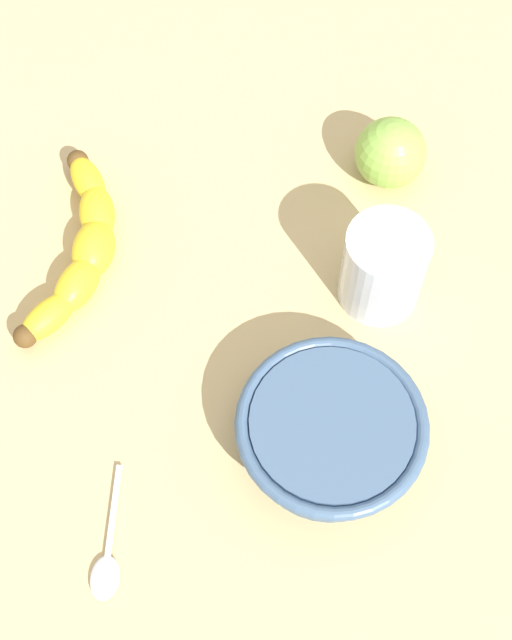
{
  "coord_description": "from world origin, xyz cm",
  "views": [
    {
      "loc": [
        12.77,
        34.17,
        75.1
      ],
      "look_at": [
        -0.66,
        -0.37,
        5.0
      ],
      "focal_mm": 49.26,
      "sensor_mm": 36.0,
      "label": 1
    }
  ],
  "objects_px": {
    "green_apple_fruit": "(390,153)",
    "teaspoon": "(106,569)",
    "banana": "(82,247)",
    "smoothie_glass": "(382,268)",
    "ceramic_bowl": "(330,432)"
  },
  "relations": [
    {
      "from": "smoothie_glass",
      "to": "green_apple_fruit",
      "type": "bearing_deg",
      "value": -118.73
    },
    {
      "from": "smoothie_glass",
      "to": "ceramic_bowl",
      "type": "height_order",
      "value": "smoothie_glass"
    },
    {
      "from": "green_apple_fruit",
      "to": "banana",
      "type": "bearing_deg",
      "value": -2.6
    },
    {
      "from": "banana",
      "to": "smoothie_glass",
      "type": "bearing_deg",
      "value": -89.14
    },
    {
      "from": "banana",
      "to": "teaspoon",
      "type": "distance_m",
      "value": 0.3
    },
    {
      "from": "banana",
      "to": "ceramic_bowl",
      "type": "distance_m",
      "value": 0.3
    },
    {
      "from": "smoothie_glass",
      "to": "ceramic_bowl",
      "type": "xyz_separation_m",
      "value": [
        0.1,
        0.12,
        -0.01
      ]
    },
    {
      "from": "banana",
      "to": "smoothie_glass",
      "type": "distance_m",
      "value": 0.28
    },
    {
      "from": "ceramic_bowl",
      "to": "teaspoon",
      "type": "distance_m",
      "value": 0.21
    },
    {
      "from": "ceramic_bowl",
      "to": "green_apple_fruit",
      "type": "height_order",
      "value": "green_apple_fruit"
    },
    {
      "from": "smoothie_glass",
      "to": "teaspoon",
      "type": "relative_size",
      "value": 0.82
    },
    {
      "from": "smoothie_glass",
      "to": "green_apple_fruit",
      "type": "height_order",
      "value": "smoothie_glass"
    },
    {
      "from": "ceramic_bowl",
      "to": "teaspoon",
      "type": "height_order",
      "value": "ceramic_bowl"
    },
    {
      "from": "teaspoon",
      "to": "ceramic_bowl",
      "type": "bearing_deg",
      "value": 123.28
    },
    {
      "from": "green_apple_fruit",
      "to": "teaspoon",
      "type": "distance_m",
      "value": 0.47
    }
  ]
}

